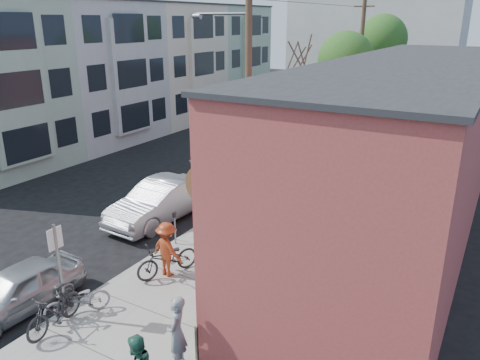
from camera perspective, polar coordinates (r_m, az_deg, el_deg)
The scene contains 26 objects.
ground at distance 19.05m, azimuth -12.69°, elevation -6.11°, with size 120.00×120.00×0.00m, color black.
sidewalk at distance 25.95m, azimuth 11.13°, elevation 1.03°, with size 4.50×58.00×0.15m, color #9B998F.
cafe_building at distance 18.34m, azimuth 19.53°, elevation 3.26°, with size 6.60×20.20×6.61m.
apartment_row at distance 35.80m, azimuth -12.35°, elevation 13.10°, with size 6.30×32.00×9.00m.
end_cap_building at distance 56.29m, azimuth 16.17°, elevation 16.36°, with size 18.00×8.00×12.00m, color #B5B6B0.
sign_post at distance 13.44m, azimuth -21.25°, elevation -9.42°, with size 0.07×0.45×2.80m.
parking_meter_near at distance 17.08m, azimuth -7.97°, elevation -5.21°, with size 0.14×0.14×1.24m.
parking_meter_far at distance 25.42m, azimuth 6.20°, elevation 3.04°, with size 0.14×0.14×1.24m.
utility_pole_near at distance 19.93m, azimuth 0.88°, elevation 11.73°, with size 3.57×0.28×10.00m.
utility_pole_far at distance 34.94m, azimuth 14.44°, elevation 14.21°, with size 1.80×0.28×10.00m.
tree_bare at distance 23.88m, azimuth 6.61°, elevation 6.61°, with size 0.24×0.24×5.41m.
tree_leafy_mid at distance 30.63m, azimuth 12.75°, elevation 14.08°, with size 3.47×3.47×7.13m.
tree_leafy_far at distance 39.03m, azimuth 16.95°, elevation 16.07°, with size 3.75×3.75×8.19m.
patio_chair_a at distance 14.90m, azimuth 2.85°, elevation -10.56°, with size 0.50×0.50×0.88m, color #134312, non-canonical shape.
patio_chair_b at distance 12.74m, azimuth -3.57°, elevation -16.27°, with size 0.50×0.50×0.88m, color #134312, non-canonical shape.
patron_grey at distance 11.46m, azimuth -7.72°, elevation -17.97°, with size 0.68×0.45×1.86m, color gray.
cyclist at distance 15.11m, azimuth -8.87°, elevation -8.34°, with size 1.17×0.67×1.81m, color #9E3617.
cyclist_bike at distance 15.27m, azimuth -8.80°, elevation -9.50°, with size 0.74×2.12×1.11m, color black.
parked_bike_a at distance 13.63m, azimuth -21.72°, elevation -14.48°, with size 0.54×1.91×1.15m, color black.
parked_bike_b at distance 13.99m, azimuth -19.22°, elevation -13.74°, with size 0.62×1.79×0.94m, color slate.
car_0 at distance 15.03m, azimuth -25.54°, elevation -11.98°, with size 1.58×3.92×1.34m, color #B1B5BA.
car_1 at distance 19.58m, azimuth -9.61°, elevation -2.53°, with size 1.77×5.08×1.67m, color #B5B5BD.
car_2 at distance 23.44m, azimuth -0.22°, elevation 0.94°, with size 1.86×4.56×1.32m, color black.
car_3 at distance 28.85m, azimuth 6.10°, elevation 4.30°, with size 2.16×4.69×1.30m, color #96989D.
car_4 at distance 33.75m, azimuth 9.91°, elevation 6.51°, with size 1.66×4.75×1.56m, color #ACAFB4.
bus at distance 40.41m, azimuth 9.80°, elevation 9.37°, with size 2.25×9.63×2.68m, color silver.
Camera 1 is at (11.98, -12.49, 7.95)m, focal length 35.00 mm.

